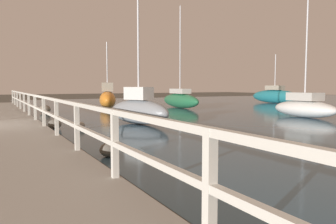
# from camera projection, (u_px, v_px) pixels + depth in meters

# --- Properties ---
(railing) EXTENTS (0.10, 32.50, 1.07)m
(railing) POSITION_uv_depth(u_px,v_px,m) (39.00, 104.00, 12.69)
(railing) COLOR silver
(railing) RESTS_ON dock_walkway
(boulder_upstream) EXTENTS (0.53, 0.47, 0.39)m
(boulder_upstream) POSITION_uv_depth(u_px,v_px,m) (55.00, 124.00, 13.15)
(boulder_upstream) COLOR #666056
(boulder_upstream) RESTS_ON ground
(boulder_far_strip) EXTENTS (0.40, 0.36, 0.30)m
(boulder_far_strip) POSITION_uv_depth(u_px,v_px,m) (80.00, 125.00, 13.15)
(boulder_far_strip) COLOR gray
(boulder_far_strip) RESTS_ON ground
(boulder_water_edge) EXTENTS (0.48, 0.43, 0.36)m
(boulder_water_edge) POSITION_uv_depth(u_px,v_px,m) (109.00, 150.00, 8.01)
(boulder_water_edge) COLOR #666056
(boulder_water_edge) RESTS_ON ground
(boulder_mid_strip) EXTENTS (0.70, 0.63, 0.52)m
(boulder_mid_strip) POSITION_uv_depth(u_px,v_px,m) (45.00, 109.00, 20.64)
(boulder_mid_strip) COLOR slate
(boulder_mid_strip) RESTS_ON ground
(sailboat_white) EXTENTS (1.54, 3.94, 6.33)m
(sailboat_white) POSITION_uv_depth(u_px,v_px,m) (305.00, 107.00, 18.02)
(sailboat_white) COLOR white
(sailboat_white) RESTS_ON water_surface
(sailboat_teal) EXTENTS (1.51, 5.79, 4.87)m
(sailboat_teal) POSITION_uv_depth(u_px,v_px,m) (275.00, 96.00, 32.89)
(sailboat_teal) COLOR #1E707A
(sailboat_teal) RESTS_ON water_surface
(sailboat_green) EXTENTS (1.61, 5.94, 7.93)m
(sailboat_green) POSITION_uv_depth(u_px,v_px,m) (180.00, 99.00, 25.85)
(sailboat_green) COLOR #236B42
(sailboat_green) RESTS_ON water_surface
(sailboat_gray) EXTENTS (2.09, 3.67, 7.23)m
(sailboat_gray) POSITION_uv_depth(u_px,v_px,m) (139.00, 109.00, 14.75)
(sailboat_gray) COLOR gray
(sailboat_gray) RESTS_ON water_surface
(sailboat_orange) EXTENTS (2.23, 3.62, 5.05)m
(sailboat_orange) POSITION_uv_depth(u_px,v_px,m) (108.00, 99.00, 25.09)
(sailboat_orange) COLOR orange
(sailboat_orange) RESTS_ON water_surface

